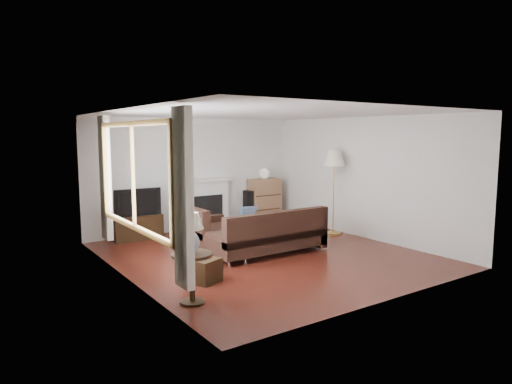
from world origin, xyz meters
TOP-DOWN VIEW (x-y plane):
  - room at (0.00, 0.00)m, footprint 5.10×5.60m
  - window at (-2.45, -0.20)m, footprint 0.12×2.74m
  - curtain_near at (-2.40, -1.72)m, footprint 0.10×0.35m
  - curtain_far at (-2.40, 1.32)m, footprint 0.10×0.35m
  - fireplace at (0.15, 2.64)m, footprint 1.40×0.26m
  - tv_stand at (-1.47, 2.50)m, footprint 1.00×0.45m
  - television at (-1.47, 2.50)m, footprint 0.97×0.13m
  - speaker_left at (-0.47, 2.55)m, footprint 0.25×0.29m
  - speaker_right at (1.36, 2.55)m, footprint 0.24×0.28m
  - bookshelf at (1.78, 2.53)m, footprint 0.78×0.37m
  - globe_lamp at (1.78, 2.53)m, footprint 0.26×0.26m
  - sectional_sofa at (0.06, 0.02)m, footprint 2.35×1.72m
  - coffee_table at (-0.14, 1.38)m, footprint 1.09×0.72m
  - footstool at (-1.63, -0.73)m, footprint 0.53×0.53m
  - floor_lamp at (2.21, 0.58)m, footprint 0.52×0.52m
  - side_table at (-2.15, -1.40)m, footprint 0.52×0.52m
  - table_lamp at (-2.15, -1.40)m, footprint 0.32×0.32m

SIDE VIEW (x-z plane):
  - footstool at x=-1.63m, z-range 0.00..0.35m
  - coffee_table at x=-0.14m, z-range 0.00..0.39m
  - tv_stand at x=-1.47m, z-range 0.00..0.50m
  - side_table at x=-2.15m, z-range 0.00..0.65m
  - sectional_sofa at x=0.06m, z-range 0.00..0.76m
  - speaker_left at x=-0.47m, z-range 0.00..0.80m
  - speaker_right at x=1.36m, z-range 0.00..0.80m
  - bookshelf at x=1.78m, z-range 0.00..1.07m
  - fireplace at x=0.15m, z-range 0.00..1.15m
  - television at x=-1.47m, z-range 0.50..1.06m
  - table_lamp at x=-2.15m, z-range 0.65..1.16m
  - floor_lamp at x=2.21m, z-range 0.00..1.82m
  - globe_lamp at x=1.78m, z-range 1.07..1.33m
  - room at x=0.00m, z-range -0.02..2.52m
  - curtain_near at x=-2.40m, z-range 0.35..2.45m
  - curtain_far at x=-2.40m, z-range 0.35..2.45m
  - window at x=-2.45m, z-range 0.78..2.32m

